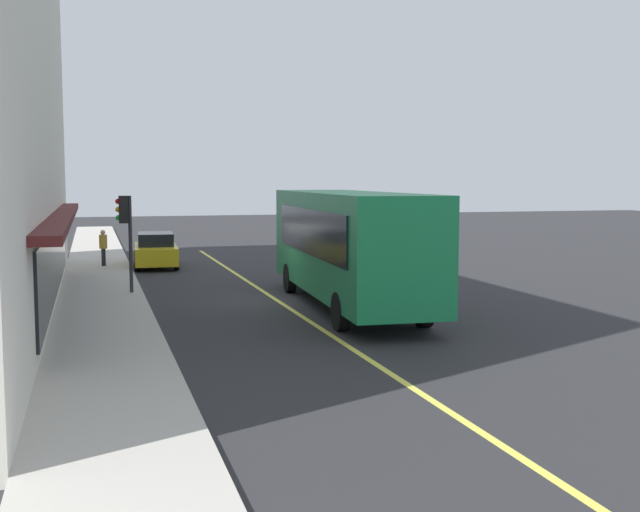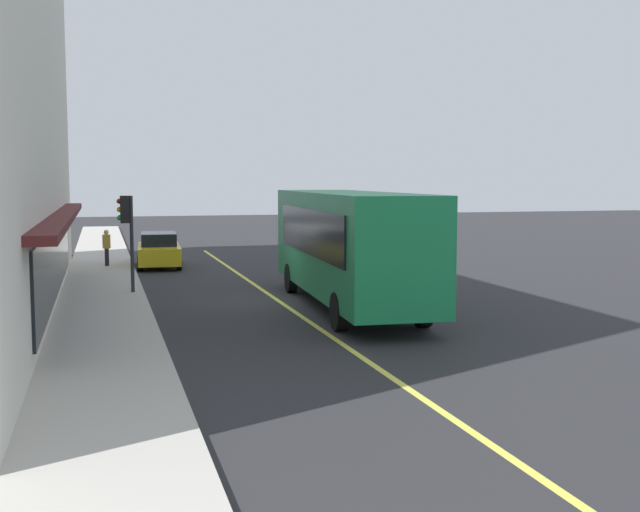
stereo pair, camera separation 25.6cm
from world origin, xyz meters
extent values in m
plane|color=#28282B|center=(0.00, 0.00, 0.00)|extent=(120.00, 120.00, 0.00)
cube|color=#B2ADA3|center=(0.00, 5.43, 0.07)|extent=(80.00, 2.69, 0.15)
cube|color=#D8D14C|center=(0.00, 0.00, 0.00)|extent=(36.00, 0.16, 0.01)
cube|color=#4C1919|center=(-0.58, 6.53, 2.80)|extent=(19.58, 0.70, 0.20)
cube|color=black|center=(-0.58, 6.75, 1.50)|extent=(16.78, 0.08, 2.00)
cube|color=#197F47|center=(-2.39, -1.75, 2.00)|extent=(11.13, 3.15, 3.00)
cube|color=black|center=(3.05, -2.07, 2.36)|extent=(0.24, 2.10, 1.80)
cube|color=black|center=(-2.62, -0.46, 2.36)|extent=(8.79, 0.58, 1.32)
cube|color=black|center=(-2.77, -3.00, 2.36)|extent=(8.79, 0.58, 1.32)
cube|color=#0CF259|center=(3.12, -2.08, 3.25)|extent=(0.19, 1.90, 0.36)
cube|color=#2D2D33|center=(3.15, -2.08, 0.75)|extent=(0.30, 2.41, 0.40)
cylinder|color=black|center=(1.19, -0.83, 0.50)|extent=(1.02, 0.36, 1.00)
cylinder|color=black|center=(1.06, -3.09, 0.50)|extent=(1.02, 0.36, 1.00)
cylinder|color=black|center=(-5.84, -0.41, 0.50)|extent=(1.02, 0.36, 1.00)
cylinder|color=black|center=(-5.97, -2.67, 0.50)|extent=(1.02, 0.36, 1.00)
cylinder|color=#2D2D33|center=(1.72, 4.45, 1.75)|extent=(0.12, 0.12, 3.20)
cube|color=black|center=(1.72, 4.65, 2.90)|extent=(0.30, 0.30, 0.90)
sphere|color=red|center=(1.72, 4.82, 3.17)|extent=(0.18, 0.18, 0.18)
sphere|color=orange|center=(1.72, 4.82, 2.90)|extent=(0.18, 0.18, 0.18)
sphere|color=green|center=(1.72, 4.82, 2.63)|extent=(0.18, 0.18, 0.18)
cube|color=yellow|center=(10.48, 2.97, 0.60)|extent=(4.39, 2.02, 0.75)
cube|color=black|center=(10.63, 2.96, 1.25)|extent=(2.48, 1.64, 0.55)
cylinder|color=black|center=(9.02, 2.22, 0.32)|extent=(0.65, 0.25, 0.64)
cylinder|color=black|center=(9.10, 3.86, 0.32)|extent=(0.65, 0.25, 0.64)
cylinder|color=black|center=(11.85, 2.08, 0.32)|extent=(0.65, 0.25, 0.64)
cylinder|color=black|center=(11.94, 3.71, 0.32)|extent=(0.65, 0.25, 0.64)
cylinder|color=black|center=(10.25, 5.21, 0.53)|extent=(0.18, 0.18, 0.75)
cylinder|color=#B28C33|center=(10.25, 5.21, 1.20)|extent=(0.34, 0.34, 0.60)
sphere|color=tan|center=(10.25, 5.21, 1.61)|extent=(0.21, 0.21, 0.21)
camera|label=1|loc=(-24.81, 5.68, 3.88)|focal=44.09mm
camera|label=2|loc=(-24.88, 5.44, 3.88)|focal=44.09mm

